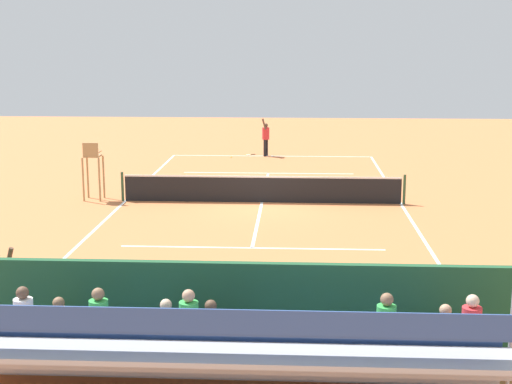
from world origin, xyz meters
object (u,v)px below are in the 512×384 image
Objects in this scene: equipment_bag at (271,348)px; tennis_player at (266,136)px; tennis_racket at (249,155)px; tennis_ball_near at (231,157)px; tennis_net at (262,189)px; bleacher_stand at (215,350)px; umpire_chair at (92,165)px; line_judge at (4,296)px; courtside_bench at (359,328)px.

equipment_bag is 0.47× the size of tennis_player.
tennis_racket is 1.22m from tennis_ball_near.
bleacher_stand is at bearing 89.83° from tennis_net.
tennis_net is 6.25m from umpire_chair.
umpire_chair is 12.39m from tennis_player.
tennis_net is 5.35× the size of line_judge.
tennis_net is 13.43m from equipment_bag.
line_judge is at bearing -26.56° from bleacher_stand.
bleacher_stand is at bearing 111.75° from umpire_chair.
tennis_net is 15.33m from bleacher_stand.
bleacher_stand is 4.23× the size of umpire_chair.
umpire_chair is 32.42× the size of tennis_ball_near.
equipment_bag is 23.96m from tennis_ball_near.
tennis_ball_near is (0.82, 0.90, 0.02)m from tennis_racket.
courtside_bench is at bearing 179.48° from line_judge.
equipment_bag is at bearing 117.38° from umpire_chair.
equipment_bag is (-6.99, 13.50, -1.13)m from umpire_chair.
line_judge reaches higher than equipment_bag.
umpire_chair is at bearing 61.65° from tennis_player.
bleacher_stand reaches higher than courtside_bench.
tennis_player reaches higher than equipment_bag.
line_judge is (4.28, 13.21, 0.51)m from tennis_net.
umpire_chair is at bearing -0.90° from tennis_net.
tennis_net is 4.81× the size of umpire_chair.
courtside_bench reaches higher than tennis_ball_near.
umpire_chair reaches higher than equipment_bag.
courtside_bench is 24.43m from tennis_player.
tennis_ball_near is (1.98, -25.72, -0.92)m from bleacher_stand.
equipment_bag is at bearing 92.60° from tennis_player.
courtside_bench is at bearing 96.43° from tennis_player.
tennis_player is at bearing -160.32° from tennis_ball_near.
tennis_ball_near is at bearing -95.47° from line_judge.
tennis_ball_near reaches higher than tennis_racket.
bleacher_stand is (0.05, 15.33, 0.45)m from tennis_net.
tennis_racket is at bearing -87.51° from bleacher_stand.
bleacher_stand is 3.23m from courtside_bench.
tennis_player is 24.53m from line_judge.
courtside_bench is 27.27× the size of tennis_ball_near.
equipment_bag is at bearing 94.62° from tennis_racket.
bleacher_stand is 26.33m from tennis_player.
tennis_net reaches higher than tennis_ball_near.
tennis_player is (-5.88, -10.90, -0.30)m from umpire_chair.
tennis_player is at bearing -89.41° from bleacher_stand.
tennis_player is at bearing -87.40° from equipment_bag.
courtside_bench is (-2.46, -2.06, -0.39)m from bleacher_stand.
tennis_ball_near is at bearing -85.60° from bleacher_stand.
bleacher_stand is 25.81m from tennis_ball_near.
courtside_bench reaches higher than equipment_bag.
umpire_chair is 1.19× the size of courtside_bench.
umpire_chair is 1.11× the size of tennis_player.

